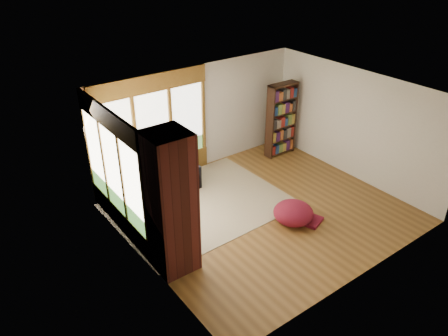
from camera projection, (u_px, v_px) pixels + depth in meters
floor at (263, 211)px, 9.34m from camera, size 5.50×5.50×0.00m
ceiling at (269, 95)px, 8.08m from camera, size 5.50×5.50×0.00m
wall_back at (197, 118)px, 10.47m from camera, size 5.50×0.04×2.60m
wall_front at (370, 215)px, 6.95m from camera, size 5.50×0.04×2.60m
wall_left at (142, 202)px, 7.28m from camera, size 0.04×5.00×2.60m
wall_right at (355, 125)px, 10.14m from camera, size 0.04×5.00×2.60m
windows_back at (153, 129)px, 9.81m from camera, size 2.82×0.10×1.90m
windows_left at (114, 170)px, 8.12m from camera, size 0.10×2.62×1.90m
roller_blind at (95, 136)px, 8.53m from camera, size 0.03×0.72×0.90m
brick_chimney at (171, 204)px, 7.22m from camera, size 0.70×0.70×2.60m
sectional_sofa at (143, 194)px, 9.37m from camera, size 2.20×2.20×0.80m
area_rug at (200, 205)px, 9.53m from camera, size 3.72×2.88×0.01m
bookshelf at (281, 120)px, 11.27m from camera, size 0.83×0.28×1.94m
pouf at (293, 212)px, 8.88m from camera, size 0.92×0.92×0.44m
dog_tan at (149, 170)px, 9.24m from camera, size 1.14×1.13×0.56m
dog_brindle at (141, 196)px, 8.43m from camera, size 0.72×0.92×0.46m
throw_pillows at (144, 171)px, 9.22m from camera, size 1.98×1.68×0.45m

